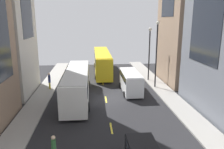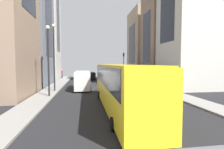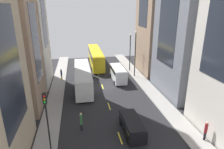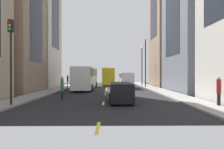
# 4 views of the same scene
# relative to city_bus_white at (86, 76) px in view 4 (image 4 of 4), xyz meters

# --- Properties ---
(ground_plane) EXTENTS (41.34, 41.34, 0.00)m
(ground_plane) POSITION_rel_city_bus_white_xyz_m (3.24, -0.59, -2.01)
(ground_plane) COLOR black
(sidewalk_west) EXTENTS (2.35, 44.00, 0.15)m
(sidewalk_west) POSITION_rel_city_bus_white_xyz_m (-4.26, -0.59, -1.93)
(sidewalk_west) COLOR gray
(sidewalk_west) RESTS_ON ground
(sidewalk_east) EXTENTS (2.35, 44.00, 0.15)m
(sidewalk_east) POSITION_rel_city_bus_white_xyz_m (10.74, -0.59, -1.93)
(sidewalk_east) COLOR gray
(sidewalk_east) RESTS_ON ground
(lane_stripe_0) EXTENTS (0.16, 2.00, 0.01)m
(lane_stripe_0) POSITION_rel_city_bus_white_xyz_m (3.24, -21.59, -2.00)
(lane_stripe_0) COLOR yellow
(lane_stripe_0) RESTS_ON ground
(lane_stripe_1) EXTENTS (0.16, 2.00, 0.01)m
(lane_stripe_1) POSITION_rel_city_bus_white_xyz_m (3.24, -14.59, -2.00)
(lane_stripe_1) COLOR yellow
(lane_stripe_1) RESTS_ON ground
(lane_stripe_2) EXTENTS (0.16, 2.00, 0.01)m
(lane_stripe_2) POSITION_rel_city_bus_white_xyz_m (3.24, -7.59, -2.00)
(lane_stripe_2) COLOR yellow
(lane_stripe_2) RESTS_ON ground
(lane_stripe_3) EXTENTS (0.16, 2.00, 0.01)m
(lane_stripe_3) POSITION_rel_city_bus_white_xyz_m (3.24, -0.59, -2.00)
(lane_stripe_3) COLOR yellow
(lane_stripe_3) RESTS_ON ground
(lane_stripe_4) EXTENTS (0.16, 2.00, 0.01)m
(lane_stripe_4) POSITION_rel_city_bus_white_xyz_m (3.24, 6.41, -2.00)
(lane_stripe_4) COLOR yellow
(lane_stripe_4) RESTS_ON ground
(lane_stripe_5) EXTENTS (0.16, 2.00, 0.01)m
(lane_stripe_5) POSITION_rel_city_bus_white_xyz_m (3.24, 13.41, -2.00)
(lane_stripe_5) COLOR yellow
(lane_stripe_5) RESTS_ON ground
(lane_stripe_6) EXTENTS (0.16, 2.00, 0.01)m
(lane_stripe_6) POSITION_rel_city_bus_white_xyz_m (3.24, 20.41, -2.00)
(lane_stripe_6) COLOR yellow
(lane_stripe_6) RESTS_ON ground
(building_west_1) EXTENTS (7.28, 7.27, 17.37)m
(building_west_1) POSITION_rel_city_bus_white_xyz_m (-9.24, -5.77, 6.68)
(building_west_1) COLOR #937760
(building_west_1) RESTS_ON ground
(building_west_2) EXTENTS (7.27, 7.90, 30.07)m
(building_west_2) POSITION_rel_city_bus_white_xyz_m (-9.23, 2.73, 13.03)
(building_west_2) COLOR beige
(building_west_2) RESTS_ON ground
(building_east_1) EXTENTS (7.24, 10.13, 21.77)m
(building_east_1) POSITION_rel_city_bus_white_xyz_m (15.70, -4.75, 8.88)
(building_east_1) COLOR slate
(building_east_1) RESTS_ON ground
(city_bus_white) EXTENTS (2.80, 12.79, 3.35)m
(city_bus_white) POSITION_rel_city_bus_white_xyz_m (0.00, 0.00, 0.00)
(city_bus_white) COLOR silver
(city_bus_white) RESTS_ON ground
(streetcar_yellow) EXTENTS (2.70, 14.63, 3.59)m
(streetcar_yellow) POSITION_rel_city_bus_white_xyz_m (3.47, 13.09, 0.12)
(streetcar_yellow) COLOR yellow
(streetcar_yellow) RESTS_ON ground
(delivery_van_white) EXTENTS (2.25, 6.13, 2.58)m
(delivery_van_white) POSITION_rel_city_bus_white_xyz_m (6.50, 1.91, -0.49)
(delivery_van_white) COLOR white
(delivery_van_white) RESTS_ON ground
(car_black_0) EXTENTS (1.98, 4.78, 1.63)m
(car_black_0) POSITION_rel_city_bus_white_xyz_m (4.70, -13.88, -1.05)
(car_black_0) COLOR black
(car_black_0) RESTS_ON ground
(pedestrian_crossing_near) EXTENTS (0.31, 0.31, 2.12)m
(pedestrian_crossing_near) POSITION_rel_city_bus_white_xyz_m (-3.77, 3.57, -0.71)
(pedestrian_crossing_near) COLOR gold
(pedestrian_crossing_near) RESTS_ON ground
(pedestrian_crossing_mid) EXTENTS (0.31, 0.31, 2.11)m
(pedestrian_crossing_mid) POSITION_rel_city_bus_white_xyz_m (11.58, -16.54, -0.72)
(pedestrian_crossing_mid) COLOR black
(pedestrian_crossing_mid) RESTS_ON ground
(pedestrian_waiting_curb) EXTENTS (0.29, 0.29, 2.18)m
(pedestrian_waiting_curb) POSITION_rel_city_bus_white_xyz_m (-0.67, -12.47, -0.82)
(pedestrian_waiting_curb) COLOR black
(pedestrian_waiting_curb) RESTS_ON ground
(traffic_light_near_corner) EXTENTS (0.32, 0.44, 6.22)m
(traffic_light_near_corner) POSITION_rel_city_bus_white_xyz_m (-3.49, -16.11, 2.44)
(traffic_light_near_corner) COLOR black
(traffic_light_near_corner) RESTS_ON ground
(streetlamp_near) EXTENTS (0.44, 0.44, 7.62)m
(streetlamp_near) POSITION_rel_city_bus_white_xyz_m (10.06, 7.04, 2.76)
(streetlamp_near) COLOR black
(streetlamp_near) RESTS_ON ground
(streetlamp_far) EXTENTS (0.44, 0.44, 8.59)m
(streetlamp_far) POSITION_rel_city_bus_white_xyz_m (10.06, 3.39, 3.27)
(streetlamp_far) COLOR black
(streetlamp_far) RESTS_ON ground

